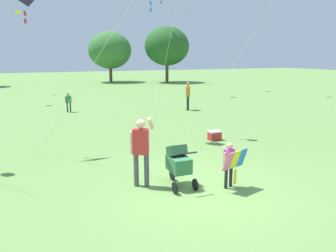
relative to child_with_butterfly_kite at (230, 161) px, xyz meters
name	(u,v)px	position (x,y,z in m)	size (l,w,h in m)	color
ground_plane	(201,191)	(-0.70, 0.12, -0.66)	(120.00, 120.00, 0.00)	#668E47
treeline_distant	(23,45)	(-4.24, 30.80, 3.47)	(34.74, 7.64, 6.80)	brown
child_with_butterfly_kite	(230,161)	(0.00, 0.00, 0.00)	(0.72, 0.44, 1.11)	#232328
person_adult_flyer	(141,146)	(-1.88, 0.95, 0.33)	(0.66, 0.47, 1.73)	#4C4C51
stroller	(178,162)	(-1.06, 0.60, -0.06)	(0.57, 1.09, 1.03)	black
person_red_shirt	(188,94)	(4.25, 10.47, 0.29)	(0.37, 0.45, 1.63)	#232328
person_sitting_far	(68,101)	(-2.17, 12.53, -0.03)	(0.34, 0.17, 1.07)	#232328
cooler_box	(215,135)	(2.06, 3.99, -0.49)	(0.45, 0.33, 0.35)	red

